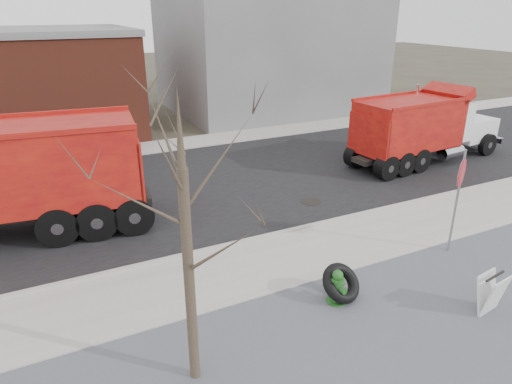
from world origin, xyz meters
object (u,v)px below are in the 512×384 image
fire_hydrant (337,288)px  dump_truck_red_a (423,125)px  sandwich_board (491,294)px  truck_tire (341,283)px  stop_sign (460,184)px  dump_truck_red_b (0,176)px

fire_hydrant → dump_truck_red_a: size_ratio=0.11×
fire_hydrant → sandwich_board: (2.74, -1.78, 0.11)m
truck_tire → dump_truck_red_a: size_ratio=0.14×
stop_sign → dump_truck_red_b: dump_truck_red_b is taller
sandwich_board → stop_sign: bearing=50.8°
sandwich_board → fire_hydrant: bearing=138.4°
stop_sign → sandwich_board: 3.10m
truck_tire → dump_truck_red_b: dump_truck_red_b is taller
fire_hydrant → sandwich_board: size_ratio=0.91×
fire_hydrant → truck_tire: 0.19m
stop_sign → dump_truck_red_a: 7.98m
fire_hydrant → truck_tire: (0.17, 0.08, 0.03)m
dump_truck_red_a → stop_sign: bearing=-134.0°
truck_tire → dump_truck_red_b: bearing=134.7°
stop_sign → dump_truck_red_a: size_ratio=0.37×
dump_truck_red_a → dump_truck_red_b: 15.71m
fire_hydrant → dump_truck_red_a: (9.16, 6.76, 1.21)m
dump_truck_red_a → dump_truck_red_b: dump_truck_red_b is taller
stop_sign → fire_hydrant: bearing=-177.9°
sandwich_board → dump_truck_red_a: 10.73m
fire_hydrant → stop_sign: bearing=-6.5°
dump_truck_red_a → sandwich_board: bearing=-131.8°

